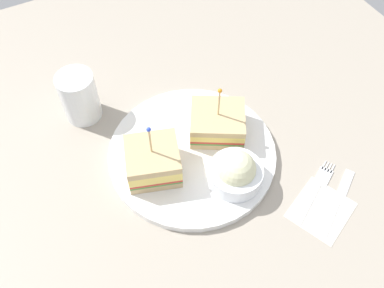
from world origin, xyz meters
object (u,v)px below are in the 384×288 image
(sandwich_half_front, at_px, (217,123))
(coleslaw_bowl, at_px, (236,172))
(napkin, at_px, (321,210))
(sandwich_half_back, at_px, (153,161))
(fork, at_px, (319,184))
(drink_glass, at_px, (80,98))
(knife, at_px, (340,198))
(plate, at_px, (192,153))

(sandwich_half_front, xyz_separation_m, coleslaw_bowl, (-0.02, -0.10, 0.00))
(napkin, bearing_deg, sandwich_half_front, 109.86)
(sandwich_half_back, relative_size, fork, 0.96)
(fork, bearing_deg, drink_glass, 131.86)
(coleslaw_bowl, height_order, napkin, coleslaw_bowl)
(sandwich_half_back, distance_m, fork, 0.27)
(sandwich_half_back, xyz_separation_m, fork, (0.23, -0.14, -0.04))
(coleslaw_bowl, relative_size, fork, 0.72)
(sandwich_half_back, height_order, fork, sandwich_half_back)
(sandwich_half_front, height_order, sandwich_half_back, sandwich_half_back)
(napkin, height_order, knife, knife)
(coleslaw_bowl, bearing_deg, sandwich_half_back, 144.71)
(coleslaw_bowl, relative_size, drink_glass, 0.92)
(drink_glass, relative_size, knife, 0.79)
(napkin, height_order, fork, fork)
(coleslaw_bowl, bearing_deg, sandwich_half_front, 76.76)
(sandwich_half_front, bearing_deg, fork, -59.10)
(plate, relative_size, fork, 2.38)
(sandwich_half_back, distance_m, coleslaw_bowl, 0.13)
(plate, bearing_deg, sandwich_half_front, 16.59)
(sandwich_half_front, distance_m, drink_glass, 0.24)
(sandwich_half_front, xyz_separation_m, knife, (0.11, -0.20, -0.03))
(drink_glass, height_order, napkin, drink_glass)
(sandwich_half_back, distance_m, drink_glass, 0.19)
(napkin, bearing_deg, fork, 55.75)
(sandwich_half_back, relative_size, napkin, 1.25)
(drink_glass, relative_size, fork, 0.79)
(sandwich_half_back, height_order, napkin, sandwich_half_back)
(coleslaw_bowl, bearing_deg, drink_glass, 123.09)
(knife, bearing_deg, coleslaw_bowl, 143.14)
(drink_glass, relative_size, napkin, 1.03)
(drink_glass, xyz_separation_m, napkin, (0.26, -0.36, -0.04))
(plate, xyz_separation_m, sandwich_half_back, (-0.07, -0.01, 0.03))
(napkin, distance_m, fork, 0.05)
(sandwich_half_front, height_order, napkin, sandwich_half_front)
(sandwich_half_front, bearing_deg, knife, -60.67)
(plate, distance_m, napkin, 0.23)
(napkin, bearing_deg, drink_glass, 126.16)
(fork, bearing_deg, plate, 136.64)
(fork, height_order, knife, same)
(plate, bearing_deg, coleslaw_bowl, -66.89)
(napkin, xyz_separation_m, knife, (0.04, 0.00, 0.00))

